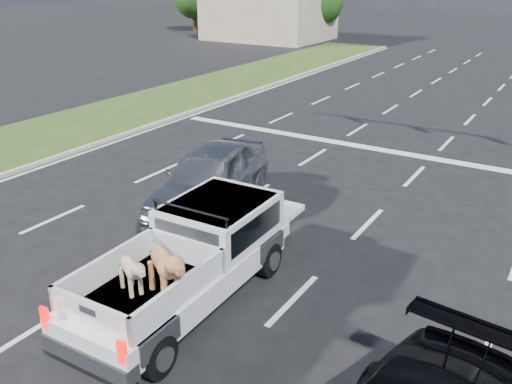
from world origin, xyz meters
TOP-DOWN VIEW (x-y plane):
  - ground at (0.00, 0.00)m, footprint 160.00×160.00m
  - road_markings at (0.00, 6.56)m, footprint 17.75×60.00m
  - grass_median_left at (-11.50, 6.00)m, footprint 5.00×60.00m
  - curb_left at (-9.05, 6.00)m, footprint 0.15×60.00m
  - building_left at (-20.00, 36.00)m, footprint 10.00×8.00m
  - tree_far_c at (-16.00, 38.00)m, footprint 4.20×4.20m
  - pickup_truck at (0.06, -0.95)m, footprint 2.06×5.16m
  - silver_sedan at (-2.27, 2.81)m, footprint 3.01×5.27m

SIDE VIEW (x-z plane):
  - ground at x=0.00m, z-range 0.00..0.00m
  - road_markings at x=0.00m, z-range 0.00..0.01m
  - grass_median_left at x=-11.50m, z-range 0.00..0.10m
  - curb_left at x=-9.05m, z-range 0.00..0.14m
  - silver_sedan at x=-2.27m, z-range 0.00..1.69m
  - pickup_truck at x=0.06m, z-range -0.06..1.85m
  - building_left at x=-20.00m, z-range 0.00..4.40m
  - tree_far_c at x=-16.00m, z-range 0.59..5.99m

